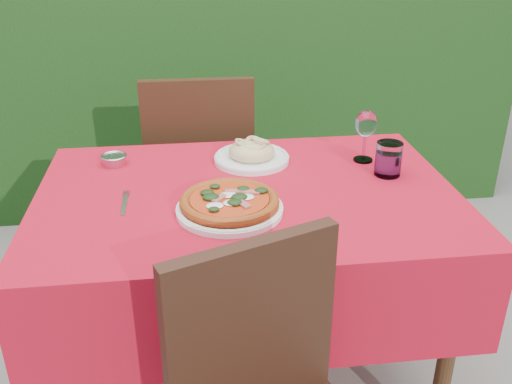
{
  "coord_description": "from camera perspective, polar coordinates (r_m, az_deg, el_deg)",
  "views": [
    {
      "loc": [
        -0.17,
        -1.54,
        1.49
      ],
      "look_at": [
        0.02,
        -0.05,
        0.77
      ],
      "focal_mm": 40.0,
      "sensor_mm": 36.0,
      "label": 1
    }
  ],
  "objects": [
    {
      "name": "steel_ramekin",
      "position": [
        1.96,
        -13.99,
        3.1
      ],
      "size": [
        0.08,
        0.08,
        0.03
      ],
      "primitive_type": "cylinder",
      "color": "#B9B9C0",
      "rests_on": "dining_table"
    },
    {
      "name": "pasta_plate",
      "position": [
        1.92,
        -0.45,
        3.8
      ],
      "size": [
        0.25,
        0.25,
        0.07
      ],
      "rotation": [
        0.0,
        0.0,
        0.41
      ],
      "color": "white",
      "rests_on": "dining_table"
    },
    {
      "name": "ground",
      "position": [
        2.15,
        -0.73,
        -18.19
      ],
      "size": [
        60.0,
        60.0,
        0.0
      ],
      "primitive_type": "plane",
      "color": "slate",
      "rests_on": "ground"
    },
    {
      "name": "pizza_plate",
      "position": [
        1.58,
        -2.67,
        -1.2
      ],
      "size": [
        0.36,
        0.36,
        0.06
      ],
      "rotation": [
        0.0,
        0.0,
        -0.41
      ],
      "color": "white",
      "rests_on": "dining_table"
    },
    {
      "name": "wine_glass",
      "position": [
        1.92,
        10.93,
        6.51
      ],
      "size": [
        0.07,
        0.07,
        0.18
      ],
      "color": "white",
      "rests_on": "dining_table"
    },
    {
      "name": "fork",
      "position": [
        1.67,
        -13.03,
        -1.27
      ],
      "size": [
        0.02,
        0.17,
        0.0
      ],
      "primitive_type": "cube",
      "rotation": [
        0.0,
        0.0,
        0.01
      ],
      "color": "silver",
      "rests_on": "dining_table"
    },
    {
      "name": "hedge",
      "position": [
        3.14,
        -4.17,
        15.2
      ],
      "size": [
        3.2,
        0.55,
        1.78
      ],
      "color": "black",
      "rests_on": "ground"
    },
    {
      "name": "water_glass",
      "position": [
        1.85,
        13.09,
        3.07
      ],
      "size": [
        0.08,
        0.08,
        0.11
      ],
      "color": "white",
      "rests_on": "dining_table"
    },
    {
      "name": "dining_table",
      "position": [
        1.79,
        -0.84,
        -4.29
      ],
      "size": [
        1.26,
        0.86,
        0.75
      ],
      "color": "#432715",
      "rests_on": "ground"
    },
    {
      "name": "chair_far",
      "position": [
        2.39,
        -5.62,
        2.33
      ],
      "size": [
        0.43,
        0.43,
        0.95
      ],
      "rotation": [
        0.0,
        0.0,
        3.13
      ],
      "color": "black",
      "rests_on": "ground"
    }
  ]
}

